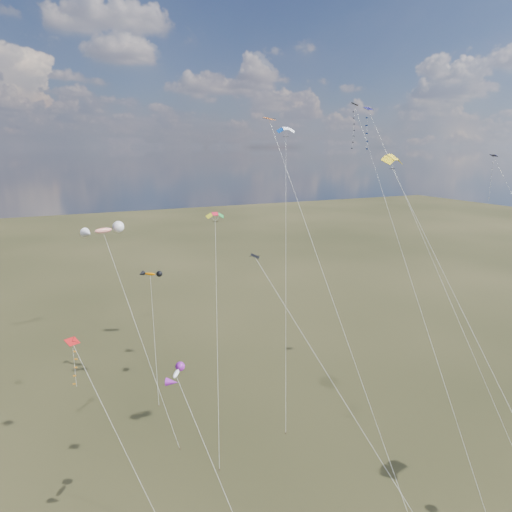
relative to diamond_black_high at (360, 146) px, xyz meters
name	(u,v)px	position (x,y,z in m)	size (l,w,h in m)	color
diamond_black_high	(360,146)	(0.00, 0.00, 0.00)	(6.01, 28.45, 35.02)	black
diamond_navy_tall	(377,152)	(-1.52, -5.01, -0.63)	(4.39, 21.38, 34.05)	#14114E
diamond_black_mid	(307,340)	(-16.55, -15.74, -15.64)	(9.22, 14.31, 20.86)	black
diamond_red_low	(78,369)	(-33.83, -5.81, -19.17)	(5.73, 10.12, 13.43)	#AF1313
diamond_navy_right	(497,189)	(18.10, -5.26, -5.42)	(5.00, 16.80, 28.82)	#101052
diamond_orange_center	(314,246)	(-15.61, -14.92, -7.96)	(5.47, 17.11, 32.19)	orange
parafoil_yellow	(394,159)	(-6.14, -12.93, -1.23)	(2.49, 23.85, 29.45)	gold
parafoil_blue_white	(286,130)	(-3.24, 12.69, 2.21)	(12.36, 21.97, 32.91)	#0B49B2
parafoil_tricolor	(215,215)	(-16.73, 5.28, -8.08)	(7.00, 16.54, 22.49)	yellow
novelty_orange_black	(150,274)	(-23.46, 11.90, -16.27)	(3.14, 10.51, 14.14)	#DB7100
novelty_white_purple	(176,374)	(-26.97, -13.38, -17.57)	(4.24, 9.43, 12.76)	white
novelty_redwhite_stripe	(103,231)	(-29.61, 4.69, -8.86)	(6.64, 11.93, 21.82)	red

